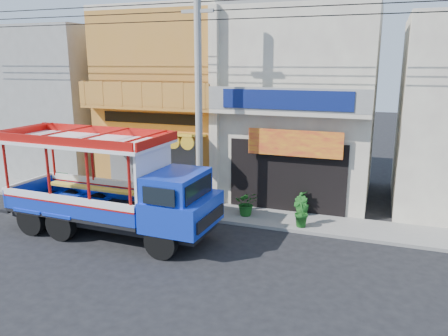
# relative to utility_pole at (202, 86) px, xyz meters

# --- Properties ---
(ground) EXTENTS (90.00, 90.00, 0.00)m
(ground) POSITION_rel_utility_pole_xyz_m (0.85, -3.30, -5.03)
(ground) COLOR black
(ground) RESTS_ON ground
(sidewalk) EXTENTS (30.00, 2.00, 0.12)m
(sidewalk) POSITION_rel_utility_pole_xyz_m (0.85, 0.70, -4.97)
(sidewalk) COLOR slate
(sidewalk) RESTS_ON ground
(shophouse_left) EXTENTS (6.00, 7.50, 8.24)m
(shophouse_left) POSITION_rel_utility_pole_xyz_m (-3.15, 4.66, -0.92)
(shophouse_left) COLOR #B57628
(shophouse_left) RESTS_ON ground
(shophouse_right) EXTENTS (6.00, 6.75, 8.24)m
(shophouse_right) POSITION_rel_utility_pole_xyz_m (2.85, 4.66, -0.93)
(shophouse_right) COLOR #B4A694
(shophouse_right) RESTS_ON ground
(party_pilaster) EXTENTS (0.35, 0.30, 8.00)m
(party_pilaster) POSITION_rel_utility_pole_xyz_m (-0.15, 1.55, -1.03)
(party_pilaster) COLOR #B4A694
(party_pilaster) RESTS_ON ground
(filler_building_left) EXTENTS (6.00, 6.00, 7.60)m
(filler_building_left) POSITION_rel_utility_pole_xyz_m (-10.15, 4.70, -1.23)
(filler_building_left) COLOR gray
(filler_building_left) RESTS_ON ground
(utility_pole) EXTENTS (28.00, 0.26, 9.00)m
(utility_pole) POSITION_rel_utility_pole_xyz_m (0.00, 0.00, 0.00)
(utility_pole) COLOR gray
(utility_pole) RESTS_ON ground
(songthaew_truck) EXTENTS (7.80, 2.83, 3.60)m
(songthaew_truck) POSITION_rel_utility_pole_xyz_m (-1.86, -2.65, -3.30)
(songthaew_truck) COLOR black
(songthaew_truck) RESTS_ON ground
(green_sign) EXTENTS (0.60, 0.30, 0.92)m
(green_sign) POSITION_rel_utility_pole_xyz_m (-7.13, 0.62, -4.52)
(green_sign) COLOR black
(green_sign) RESTS_ON sidewalk
(potted_plant_a) EXTENTS (1.06, 0.98, 0.97)m
(potted_plant_a) POSITION_rel_utility_pole_xyz_m (1.55, 0.58, -4.43)
(potted_plant_a) COLOR #164D17
(potted_plant_a) RESTS_ON sidewalk
(potted_plant_b) EXTENTS (0.78, 0.77, 1.11)m
(potted_plant_b) POSITION_rel_utility_pole_xyz_m (3.70, 0.13, -4.36)
(potted_plant_b) COLOR #164D17
(potted_plant_b) RESTS_ON sidewalk
(potted_plant_c) EXTENTS (0.65, 0.65, 0.97)m
(potted_plant_c) POSITION_rel_utility_pole_xyz_m (3.55, 1.40, -4.43)
(potted_plant_c) COLOR #164D17
(potted_plant_c) RESTS_ON sidewalk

